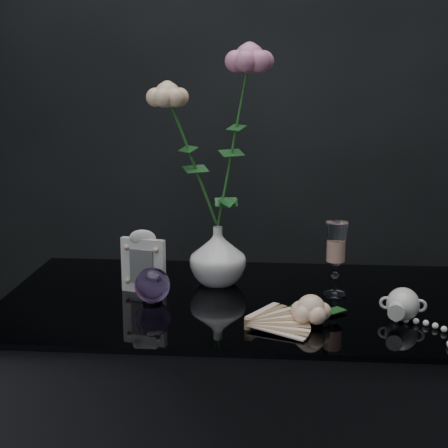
# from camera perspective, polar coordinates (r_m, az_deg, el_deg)

# --- Properties ---
(vase) EXTENTS (0.15, 0.15, 0.14)m
(vase) POSITION_cam_1_polar(r_m,az_deg,el_deg) (1.59, -0.52, -2.65)
(vase) COLOR white
(vase) RESTS_ON table
(wine_glass) EXTENTS (0.07, 0.07, 0.17)m
(wine_glass) POSITION_cam_1_polar(r_m,az_deg,el_deg) (1.53, 9.26, -2.91)
(wine_glass) COLOR white
(wine_glass) RESTS_ON table
(picture_frame) EXTENTS (0.13, 0.11, 0.14)m
(picture_frame) POSITION_cam_1_polar(r_m,az_deg,el_deg) (1.54, -6.73, -3.08)
(picture_frame) COLOR silver
(picture_frame) RESTS_ON table
(paperweight) EXTENTS (0.10, 0.10, 0.08)m
(paperweight) POSITION_cam_1_polar(r_m,az_deg,el_deg) (1.48, -5.97, -5.09)
(paperweight) COLOR #B187DB
(paperweight) RESTS_ON table
(paper_fan) EXTENTS (0.25, 0.20, 0.03)m
(paper_fan) POSITION_cam_1_polar(r_m,az_deg,el_deg) (1.34, 2.00, -8.21)
(paper_fan) COLOR beige
(paper_fan) RESTS_ON table
(loose_rose) EXTENTS (0.16, 0.20, 0.06)m
(loose_rose) POSITION_cam_1_polar(r_m,az_deg,el_deg) (1.37, 7.23, -7.05)
(loose_rose) COLOR #FFC7A4
(loose_rose) RESTS_ON table
(pearl_jar) EXTENTS (0.27, 0.27, 0.07)m
(pearl_jar) POSITION_cam_1_polar(r_m,az_deg,el_deg) (1.43, 14.66, -6.35)
(pearl_jar) COLOR silver
(pearl_jar) RESTS_ON table
(roses) EXTENTS (0.26, 0.13, 0.46)m
(roses) POSITION_cam_1_polar(r_m,az_deg,el_deg) (1.54, -0.75, 7.45)
(roses) COLOR beige
(roses) RESTS_ON vase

